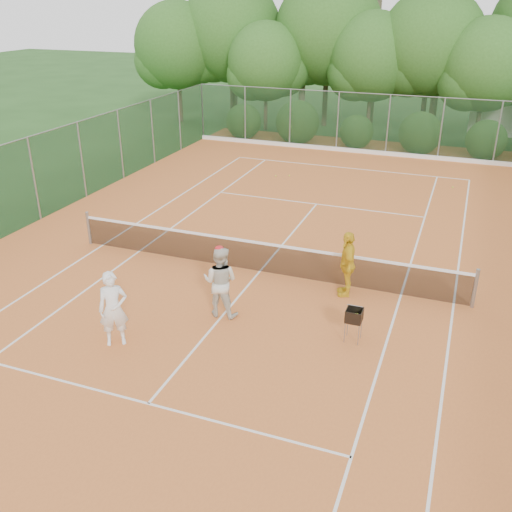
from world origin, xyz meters
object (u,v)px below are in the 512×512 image
(player_white, at_px, (113,309))
(player_yellow, at_px, (347,264))
(ball_hopper, at_px, (354,316))
(player_center_grp, at_px, (220,281))

(player_white, height_order, player_yellow, same)
(player_white, distance_m, ball_hopper, 5.55)
(player_white, relative_size, player_yellow, 1.00)
(player_yellow, distance_m, ball_hopper, 2.32)
(player_center_grp, bearing_deg, player_yellow, 38.70)
(ball_hopper, bearing_deg, player_center_grp, -173.86)
(player_white, bearing_deg, ball_hopper, -12.27)
(player_white, bearing_deg, player_yellow, 9.46)
(player_white, bearing_deg, player_center_grp, 15.82)
(player_center_grp, relative_size, player_yellow, 1.04)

